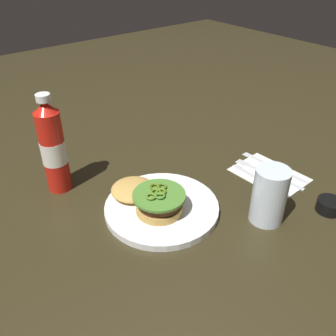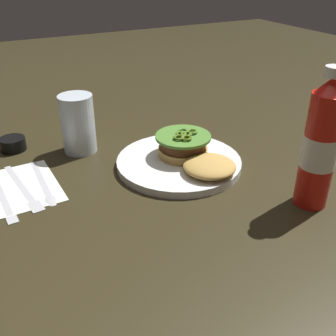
# 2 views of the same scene
# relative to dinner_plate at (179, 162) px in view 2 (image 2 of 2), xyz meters

# --- Properties ---
(ground_plane) EXTENTS (3.00, 3.00, 0.00)m
(ground_plane) POSITION_rel_dinner_plate_xyz_m (-0.01, -0.08, -0.01)
(ground_plane) COLOR #2E2816
(dinner_plate) EXTENTS (0.26, 0.26, 0.02)m
(dinner_plate) POSITION_rel_dinner_plate_xyz_m (0.00, 0.00, 0.00)
(dinner_plate) COLOR white
(dinner_plate) RESTS_ON ground_plane
(burger_sandwich) EXTENTS (0.19, 0.12, 0.05)m
(burger_sandwich) POSITION_rel_dinner_plate_xyz_m (0.02, 0.02, 0.03)
(burger_sandwich) COLOR tan
(burger_sandwich) RESTS_ON dinner_plate
(ketchup_bottle) EXTENTS (0.06, 0.06, 0.24)m
(ketchup_bottle) POSITION_rel_dinner_plate_xyz_m (0.23, 0.14, 0.10)
(ketchup_bottle) COLOR red
(ketchup_bottle) RESTS_ON ground_plane
(water_glass) EXTENTS (0.07, 0.07, 0.13)m
(water_glass) POSITION_rel_dinner_plate_xyz_m (-0.17, -0.16, 0.06)
(water_glass) COLOR silver
(water_glass) RESTS_ON ground_plane
(condiment_cup) EXTENTS (0.06, 0.06, 0.03)m
(condiment_cup) POSITION_rel_dinner_plate_xyz_m (-0.24, -0.29, 0.01)
(condiment_cup) COLOR black
(condiment_cup) RESTS_ON ground_plane
(napkin) EXTENTS (0.18, 0.14, 0.00)m
(napkin) POSITION_rel_dinner_plate_xyz_m (-0.06, -0.31, -0.01)
(napkin) COLOR white
(napkin) RESTS_ON ground_plane
(butter_knife) EXTENTS (0.20, 0.03, 0.00)m
(butter_knife) POSITION_rel_dinner_plate_xyz_m (-0.04, -0.34, -0.00)
(butter_knife) COLOR silver
(butter_knife) RESTS_ON napkin
(fork_utensil) EXTENTS (0.20, 0.04, 0.00)m
(fork_utensil) POSITION_rel_dinner_plate_xyz_m (-0.04, -0.30, -0.00)
(fork_utensil) COLOR silver
(fork_utensil) RESTS_ON napkin
(spoon_utensil) EXTENTS (0.18, 0.03, 0.00)m
(spoon_utensil) POSITION_rel_dinner_plate_xyz_m (-0.04, -0.27, -0.00)
(spoon_utensil) COLOR silver
(spoon_utensil) RESTS_ON napkin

